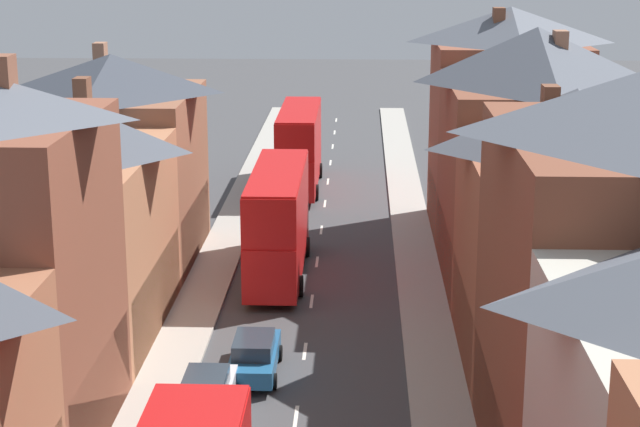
{
  "coord_description": "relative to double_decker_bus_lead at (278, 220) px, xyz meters",
  "views": [
    {
      "loc": [
        2.15,
        -10.15,
        16.49
      ],
      "look_at": [
        0.12,
        42.86,
        2.34
      ],
      "focal_mm": 60.0,
      "sensor_mm": 36.0,
      "label": 1
    }
  ],
  "objects": [
    {
      "name": "centre_line_dashes",
      "position": [
        1.81,
        -3.69,
        -2.81
      ],
      "size": [
        0.14,
        97.8,
        0.01
      ],
      "color": "silver",
      "rests_on": "ground"
    },
    {
      "name": "terrace_row_right",
      "position": [
        11.99,
        -20.11,
        3.2
      ],
      "size": [
        8.0,
        65.25,
        13.22
      ],
      "color": "#A36042",
      "rests_on": "ground"
    },
    {
      "name": "car_mid_black",
      "position": [
        -1.29,
        -15.84,
        -1.98
      ],
      "size": [
        1.9,
        4.31,
        1.66
      ],
      "color": "silver",
      "rests_on": "ground"
    },
    {
      "name": "car_parked_left_b",
      "position": [
        0.01,
        -12.08,
        -2.02
      ],
      "size": [
        1.9,
        4.45,
        1.58
      ],
      "color": "#236093",
      "rests_on": "ground"
    },
    {
      "name": "double_decker_bus_mid_street",
      "position": [
        0.0,
        18.2,
        0.0
      ],
      "size": [
        2.74,
        10.8,
        5.3
      ],
      "color": "red",
      "rests_on": "ground"
    },
    {
      "name": "pavement_left",
      "position": [
        -3.29,
        -1.69,
        -2.75
      ],
      "size": [
        2.2,
        104.0,
        0.14
      ],
      "primitive_type": "cube",
      "color": "#A8A399",
      "rests_on": "ground"
    },
    {
      "name": "car_near_silver",
      "position": [
        -1.29,
        26.23,
        -1.96
      ],
      "size": [
        1.9,
        4.43,
        1.7
      ],
      "color": "gray",
      "rests_on": "ground"
    },
    {
      "name": "double_decker_bus_lead",
      "position": [
        0.0,
        0.0,
        0.0
      ],
      "size": [
        2.74,
        10.8,
        5.3
      ],
      "color": "red",
      "rests_on": "ground"
    },
    {
      "name": "pavement_right",
      "position": [
        6.91,
        -1.69,
        -2.75
      ],
      "size": [
        2.2,
        104.0,
        0.14
      ],
      "primitive_type": "cube",
      "color": "#A8A399",
      "rests_on": "ground"
    }
  ]
}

